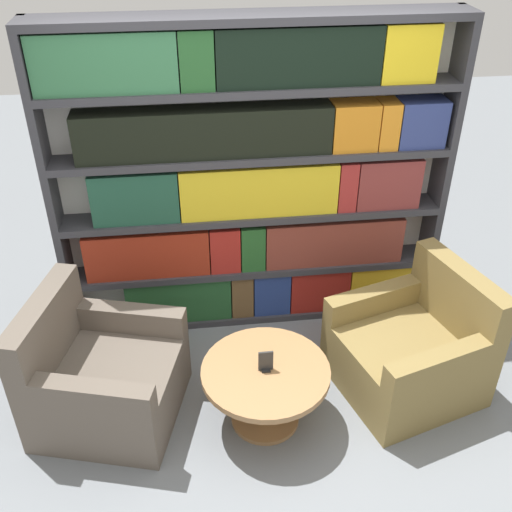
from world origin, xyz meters
name	(u,v)px	position (x,y,z in m)	size (l,w,h in m)	color
ground_plane	(278,441)	(0.00, 0.00, 0.00)	(14.00, 14.00, 0.00)	slate
bookshelf	(255,184)	(0.02, 1.29, 1.11)	(2.73, 0.30, 2.24)	silver
armchair_left	(102,378)	(-1.06, 0.39, 0.29)	(1.02, 1.00, 0.85)	brown
armchair_right	(412,351)	(0.95, 0.39, 0.29)	(1.03, 1.01, 0.85)	olive
coffee_table	(265,384)	(-0.05, 0.19, 0.31)	(0.78, 0.78, 0.43)	olive
table_sign	(266,362)	(-0.05, 0.19, 0.49)	(0.09, 0.06, 0.14)	black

